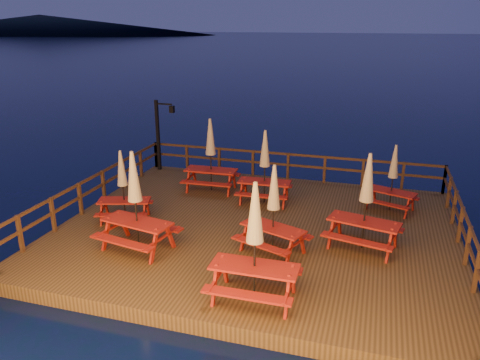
{
  "coord_description": "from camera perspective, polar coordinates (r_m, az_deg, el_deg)",
  "views": [
    {
      "loc": [
        3.32,
        -12.9,
        6.52
      ],
      "look_at": [
        -0.74,
        0.6,
        1.68
      ],
      "focal_mm": 35.0,
      "sensor_mm": 36.0,
      "label": 1
    }
  ],
  "objects": [
    {
      "name": "picnic_table_3",
      "position": [
        16.33,
        18.13,
        0.37
      ],
      "size": [
        1.94,
        1.77,
        2.28
      ],
      "rotation": [
        0.0,
        0.0,
        -0.34
      ],
      "color": "maroon",
      "rests_on": "deck"
    },
    {
      "name": "picnic_table_7",
      "position": [
        15.17,
        -14.1,
        -0.56
      ],
      "size": [
        1.95,
        1.76,
        2.32
      ],
      "rotation": [
        0.0,
        0.0,
        0.31
      ],
      "color": "maroon",
      "rests_on": "deck"
    },
    {
      "name": "picnic_table_1",
      "position": [
        13.06,
        -12.65,
        -2.38
      ],
      "size": [
        2.26,
        1.98,
        2.85
      ],
      "rotation": [
        0.0,
        0.0,
        -0.19
      ],
      "color": "maroon",
      "rests_on": "deck"
    },
    {
      "name": "picnic_table_0",
      "position": [
        12.65,
        4.11,
        -3.42
      ],
      "size": [
        2.18,
        1.99,
        2.54
      ],
      "rotation": [
        0.0,
        0.0,
        -0.36
      ],
      "color": "maroon",
      "rests_on": "deck"
    },
    {
      "name": "picnic_table_2",
      "position": [
        10.45,
        1.81,
        -7.41
      ],
      "size": [
        2.02,
        1.67,
        2.86
      ],
      "rotation": [
        0.0,
        0.0,
        0.01
      ],
      "color": "maroon",
      "rests_on": "deck"
    },
    {
      "name": "picnic_table_4",
      "position": [
        17.35,
        -3.59,
        3.2
      ],
      "size": [
        1.99,
        1.66,
        2.74
      ],
      "rotation": [
        0.0,
        0.0,
        0.05
      ],
      "color": "maroon",
      "rests_on": "deck"
    },
    {
      "name": "ground",
      "position": [
        14.83,
        2.1,
        -7.16
      ],
      "size": [
        500.0,
        500.0,
        0.0
      ],
      "primitive_type": "plane",
      "color": "black",
      "rests_on": "ground"
    },
    {
      "name": "picnic_table_5",
      "position": [
        13.26,
        15.13,
        -2.41
      ],
      "size": [
        2.26,
        2.0,
        2.78
      ],
      "rotation": [
        0.0,
        0.0,
        -0.23
      ],
      "color": "maroon",
      "rests_on": "deck"
    },
    {
      "name": "deck_piles",
      "position": [
        14.97,
        2.08,
        -8.19
      ],
      "size": [
        11.44,
        9.44,
        1.4
      ],
      "color": "#3A2712",
      "rests_on": "ground"
    },
    {
      "name": "headland_left",
      "position": [
        260.47,
        -23.17,
        17.06
      ],
      "size": [
        180.0,
        84.0,
        9.0
      ],
      "primitive_type": "ellipsoid",
      "color": "black",
      "rests_on": "ground"
    },
    {
      "name": "lamp_post",
      "position": [
        19.98,
        -9.6,
        6.17
      ],
      "size": [
        0.85,
        0.18,
        3.0
      ],
      "color": "black",
      "rests_on": "deck"
    },
    {
      "name": "picnic_table_6",
      "position": [
        16.19,
        3.03,
        1.78
      ],
      "size": [
        1.89,
        1.59,
        2.6
      ],
      "rotation": [
        0.0,
        0.0,
        0.05
      ],
      "color": "maroon",
      "rests_on": "deck"
    },
    {
      "name": "railing",
      "position": [
        15.98,
        3.77,
        -0.7
      ],
      "size": [
        11.8,
        9.75,
        1.1
      ],
      "color": "#3A2712",
      "rests_on": "deck"
    },
    {
      "name": "deck",
      "position": [
        14.75,
        2.11,
        -6.46
      ],
      "size": [
        12.0,
        10.0,
        0.4
      ],
      "primitive_type": "cube",
      "color": "#402E14",
      "rests_on": "ground"
    }
  ]
}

